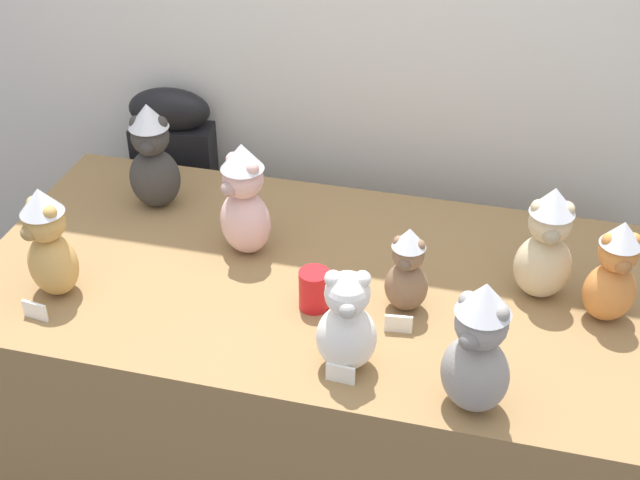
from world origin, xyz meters
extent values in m
cube|color=olive|center=(0.00, 0.25, 0.37)|extent=(1.89, 0.95, 0.74)
cube|color=black|center=(-0.68, 0.86, 0.41)|extent=(0.29, 0.15, 0.81)
ellipsoid|color=black|center=(-0.68, 0.86, 0.87)|extent=(0.29, 0.15, 0.15)
ellipsoid|color=#CCB78E|center=(0.58, 0.32, 0.83)|extent=(0.16, 0.14, 0.18)
sphere|color=#CCB78E|center=(0.58, 0.32, 0.97)|extent=(0.11, 0.11, 0.11)
sphere|color=#CCB78E|center=(0.55, 0.31, 1.01)|extent=(0.04, 0.04, 0.04)
sphere|color=#CCB78E|center=(0.61, 0.32, 1.01)|extent=(0.04, 0.04, 0.04)
sphere|color=#9D8E71|center=(0.59, 0.27, 0.96)|extent=(0.05, 0.05, 0.05)
cone|color=silver|center=(0.58, 0.32, 1.03)|extent=(0.11, 0.11, 0.07)
ellipsoid|color=gray|center=(0.45, -0.14, 0.84)|extent=(0.20, 0.18, 0.19)
sphere|color=gray|center=(0.45, -0.14, 0.98)|extent=(0.12, 0.12, 0.12)
sphere|color=gray|center=(0.42, -0.12, 1.03)|extent=(0.04, 0.04, 0.04)
sphere|color=gray|center=(0.48, -0.15, 1.03)|extent=(0.04, 0.04, 0.04)
sphere|color=slate|center=(0.43, -0.18, 0.97)|extent=(0.05, 0.05, 0.05)
cone|color=silver|center=(0.45, -0.14, 1.05)|extent=(0.12, 0.12, 0.08)
ellipsoid|color=#D17F3D|center=(0.75, 0.26, 0.82)|extent=(0.16, 0.14, 0.16)
sphere|color=#D17F3D|center=(0.75, 0.26, 0.94)|extent=(0.10, 0.10, 0.10)
sphere|color=#D17F3D|center=(0.72, 0.25, 0.98)|extent=(0.04, 0.04, 0.04)
sphere|color=#D17F3D|center=(0.78, 0.27, 0.98)|extent=(0.04, 0.04, 0.04)
sphere|color=#A06536|center=(0.76, 0.22, 0.93)|extent=(0.04, 0.04, 0.04)
cone|color=silver|center=(0.75, 0.26, 1.00)|extent=(0.10, 0.10, 0.06)
ellipsoid|color=#383533|center=(-0.57, 0.48, 0.84)|extent=(0.18, 0.16, 0.19)
sphere|color=#383533|center=(-0.57, 0.48, 0.98)|extent=(0.11, 0.11, 0.11)
sphere|color=#383533|center=(-0.61, 0.48, 1.02)|extent=(0.04, 0.04, 0.04)
sphere|color=#383533|center=(-0.54, 0.49, 1.02)|extent=(0.04, 0.04, 0.04)
sphere|color=#32302E|center=(-0.56, 0.44, 0.97)|extent=(0.05, 0.05, 0.05)
cone|color=silver|center=(-0.57, 0.48, 1.04)|extent=(0.12, 0.12, 0.07)
ellipsoid|color=beige|center=(-0.23, 0.32, 0.84)|extent=(0.20, 0.19, 0.19)
sphere|color=beige|center=(-0.23, 0.32, 0.98)|extent=(0.11, 0.11, 0.11)
sphere|color=beige|center=(-0.26, 0.34, 1.02)|extent=(0.04, 0.04, 0.04)
sphere|color=beige|center=(-0.20, 0.30, 1.02)|extent=(0.04, 0.04, 0.04)
sphere|color=#A88783|center=(-0.26, 0.28, 0.97)|extent=(0.05, 0.05, 0.05)
cone|color=silver|center=(-0.23, 0.32, 1.04)|extent=(0.12, 0.12, 0.07)
ellipsoid|color=white|center=(0.15, -0.08, 0.83)|extent=(0.17, 0.15, 0.18)
sphere|color=white|center=(0.15, -0.08, 0.96)|extent=(0.11, 0.11, 0.11)
sphere|color=white|center=(0.12, -0.09, 1.00)|extent=(0.04, 0.04, 0.04)
sphere|color=white|center=(0.18, -0.07, 1.00)|extent=(0.04, 0.04, 0.04)
sphere|color=#B4B3AF|center=(0.16, -0.12, 0.95)|extent=(0.04, 0.04, 0.04)
ellipsoid|color=tan|center=(-0.66, 0.01, 0.83)|extent=(0.18, 0.18, 0.18)
sphere|color=tan|center=(-0.66, 0.01, 0.96)|extent=(0.11, 0.11, 0.11)
sphere|color=tan|center=(-0.69, 0.03, 1.00)|extent=(0.04, 0.04, 0.04)
sphere|color=tan|center=(-0.63, 0.00, 1.00)|extent=(0.04, 0.04, 0.04)
sphere|color=olive|center=(-0.68, -0.03, 0.95)|extent=(0.04, 0.04, 0.04)
cone|color=silver|center=(-0.66, 0.01, 1.02)|extent=(0.11, 0.11, 0.07)
ellipsoid|color=#7F6047|center=(0.25, 0.17, 0.81)|extent=(0.12, 0.10, 0.14)
sphere|color=#7F6047|center=(0.25, 0.17, 0.91)|extent=(0.08, 0.08, 0.08)
sphere|color=#7F6047|center=(0.22, 0.17, 0.94)|extent=(0.03, 0.03, 0.03)
sphere|color=#7F6047|center=(0.27, 0.17, 0.94)|extent=(0.03, 0.03, 0.03)
sphere|color=brown|center=(0.24, 0.14, 0.90)|extent=(0.03, 0.03, 0.03)
cone|color=silver|center=(0.25, 0.17, 0.96)|extent=(0.09, 0.09, 0.05)
cylinder|color=red|center=(0.02, 0.12, 0.80)|extent=(0.08, 0.08, 0.11)
cube|color=white|center=(-0.66, -0.10, 0.77)|extent=(0.07, 0.02, 0.05)
cube|color=white|center=(0.15, -0.14, 0.77)|extent=(0.07, 0.01, 0.05)
cube|color=white|center=(0.25, 0.07, 0.77)|extent=(0.07, 0.02, 0.05)
camera|label=1|loc=(0.47, -1.59, 2.16)|focal=48.61mm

